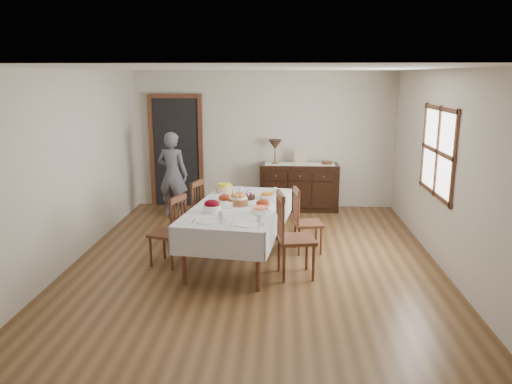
{
  "coord_description": "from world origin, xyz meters",
  "views": [
    {
      "loc": [
        0.35,
        -6.57,
        2.52
      ],
      "look_at": [
        0.0,
        0.1,
        0.95
      ],
      "focal_mm": 35.0,
      "sensor_mm": 36.0,
      "label": 1
    }
  ],
  "objects_px": {
    "chair_left_far": "(190,212)",
    "chair_right_far": "(305,220)",
    "sideboard": "(299,187)",
    "chair_left_near": "(170,230)",
    "table_lamp": "(275,145)",
    "person": "(173,172)",
    "chair_right_near": "(292,235)",
    "dining_table": "(239,212)"
  },
  "relations": [
    {
      "from": "table_lamp",
      "to": "person",
      "type": "bearing_deg",
      "value": -163.15
    },
    {
      "from": "chair_right_far",
      "to": "sideboard",
      "type": "height_order",
      "value": "chair_right_far"
    },
    {
      "from": "chair_left_near",
      "to": "chair_right_near",
      "type": "distance_m",
      "value": 1.65
    },
    {
      "from": "chair_right_far",
      "to": "chair_left_near",
      "type": "bearing_deg",
      "value": 100.64
    },
    {
      "from": "chair_right_far",
      "to": "sideboard",
      "type": "distance_m",
      "value": 2.35
    },
    {
      "from": "chair_right_near",
      "to": "person",
      "type": "xyz_separation_m",
      "value": [
        -2.1,
        2.72,
        0.27
      ]
    },
    {
      "from": "chair_right_near",
      "to": "chair_right_far",
      "type": "relative_size",
      "value": 1.16
    },
    {
      "from": "dining_table",
      "to": "chair_left_far",
      "type": "xyz_separation_m",
      "value": [
        -0.79,
        0.64,
        -0.19
      ]
    },
    {
      "from": "dining_table",
      "to": "person",
      "type": "xyz_separation_m",
      "value": [
        -1.38,
        2.17,
        0.13
      ]
    },
    {
      "from": "chair_left_near",
      "to": "chair_right_far",
      "type": "xyz_separation_m",
      "value": [
        1.82,
        0.63,
        -0.01
      ]
    },
    {
      "from": "sideboard",
      "to": "table_lamp",
      "type": "relative_size",
      "value": 3.21
    },
    {
      "from": "chair_right_far",
      "to": "dining_table",
      "type": "bearing_deg",
      "value": 104.05
    },
    {
      "from": "chair_left_near",
      "to": "chair_right_far",
      "type": "bearing_deg",
      "value": 128.53
    },
    {
      "from": "chair_left_far",
      "to": "sideboard",
      "type": "height_order",
      "value": "chair_left_far"
    },
    {
      "from": "sideboard",
      "to": "person",
      "type": "xyz_separation_m",
      "value": [
        -2.3,
        -0.56,
        0.38
      ]
    },
    {
      "from": "chair_left_far",
      "to": "table_lamp",
      "type": "height_order",
      "value": "table_lamp"
    },
    {
      "from": "chair_left_near",
      "to": "table_lamp",
      "type": "relative_size",
      "value": 2.13
    },
    {
      "from": "sideboard",
      "to": "table_lamp",
      "type": "height_order",
      "value": "table_lamp"
    },
    {
      "from": "sideboard",
      "to": "person",
      "type": "distance_m",
      "value": 2.39
    },
    {
      "from": "chair_left_near",
      "to": "chair_right_far",
      "type": "height_order",
      "value": "chair_left_near"
    },
    {
      "from": "chair_left_far",
      "to": "person",
      "type": "height_order",
      "value": "person"
    },
    {
      "from": "dining_table",
      "to": "chair_right_far",
      "type": "bearing_deg",
      "value": 30.93
    },
    {
      "from": "sideboard",
      "to": "chair_left_far",
      "type": "bearing_deg",
      "value": -129.21
    },
    {
      "from": "chair_left_near",
      "to": "person",
      "type": "bearing_deg",
      "value": -149.27
    },
    {
      "from": "chair_left_far",
      "to": "table_lamp",
      "type": "bearing_deg",
      "value": 167.17
    },
    {
      "from": "chair_right_far",
      "to": "chair_right_near",
      "type": "bearing_deg",
      "value": 159.04
    },
    {
      "from": "chair_left_far",
      "to": "sideboard",
      "type": "distance_m",
      "value": 2.7
    },
    {
      "from": "chair_left_far",
      "to": "sideboard",
      "type": "bearing_deg",
      "value": 158.8
    },
    {
      "from": "chair_left_near",
      "to": "person",
      "type": "height_order",
      "value": "person"
    },
    {
      "from": "chair_left_far",
      "to": "chair_right_near",
      "type": "height_order",
      "value": "chair_right_near"
    },
    {
      "from": "chair_right_far",
      "to": "sideboard",
      "type": "xyz_separation_m",
      "value": [
        -0.01,
        2.35,
        -0.04
      ]
    },
    {
      "from": "chair_left_near",
      "to": "sideboard",
      "type": "xyz_separation_m",
      "value": [
        1.81,
        2.98,
        -0.05
      ]
    },
    {
      "from": "chair_left_far",
      "to": "chair_right_far",
      "type": "xyz_separation_m",
      "value": [
        1.72,
        -0.26,
        -0.02
      ]
    },
    {
      "from": "dining_table",
      "to": "person",
      "type": "relative_size",
      "value": 1.48
    },
    {
      "from": "chair_right_near",
      "to": "dining_table",
      "type": "bearing_deg",
      "value": 42.42
    },
    {
      "from": "chair_right_far",
      "to": "sideboard",
      "type": "bearing_deg",
      "value": -8.17
    },
    {
      "from": "sideboard",
      "to": "person",
      "type": "relative_size",
      "value": 0.89
    },
    {
      "from": "person",
      "to": "table_lamp",
      "type": "xyz_separation_m",
      "value": [
        1.84,
        0.56,
        0.42
      ]
    },
    {
      "from": "table_lamp",
      "to": "sideboard",
      "type": "bearing_deg",
      "value": 0.72
    },
    {
      "from": "chair_left_near",
      "to": "table_lamp",
      "type": "height_order",
      "value": "table_lamp"
    },
    {
      "from": "chair_right_far",
      "to": "sideboard",
      "type": "relative_size",
      "value": 0.64
    },
    {
      "from": "chair_right_far",
      "to": "person",
      "type": "bearing_deg",
      "value": 43.82
    }
  ]
}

